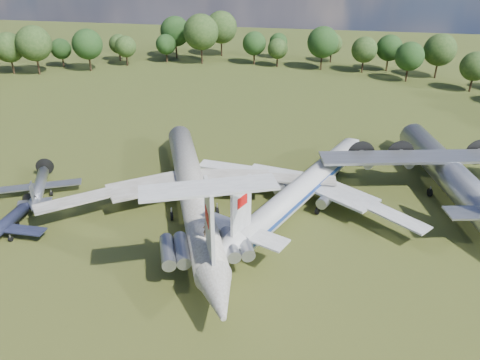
% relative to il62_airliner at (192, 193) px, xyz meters
% --- Properties ---
extents(ground, '(300.00, 300.00, 0.00)m').
position_rel_il62_airliner_xyz_m(ground, '(-3.85, 2.30, -2.67)').
color(ground, '#294416').
rests_on(ground, ground).
extents(il62_airliner, '(59.01, 66.03, 5.34)m').
position_rel_il62_airliner_xyz_m(il62_airliner, '(0.00, 0.00, 0.00)').
color(il62_airliner, silver).
rests_on(il62_airliner, ground).
extents(tu104_jet, '(50.93, 56.98, 4.68)m').
position_rel_il62_airliner_xyz_m(tu104_jet, '(15.32, 3.98, -0.33)').
color(tu104_jet, silver).
rests_on(tu104_jet, ground).
extents(an12_transport, '(45.93, 49.35, 5.57)m').
position_rel_il62_airliner_xyz_m(an12_transport, '(36.15, 11.76, 0.12)').
color(an12_transport, '#A4A7AC').
rests_on(an12_transport, ground).
extents(small_prop_west, '(11.68, 15.82, 2.30)m').
position_rel_il62_airliner_xyz_m(small_prop_west, '(-22.24, -11.34, -1.52)').
color(small_prop_west, '#161B32').
rests_on(small_prop_west, ground).
extents(small_prop_northwest, '(17.47, 19.60, 2.37)m').
position_rel_il62_airliner_xyz_m(small_prop_northwest, '(-23.48, -0.12, -1.48)').
color(small_prop_northwest, '#A5A8AD').
rests_on(small_prop_northwest, ground).
extents(person_on_il62, '(0.81, 0.69, 1.87)m').
position_rel_il62_airliner_xyz_m(person_on_il62, '(5.52, -13.88, 3.61)').
color(person_on_il62, brown).
rests_on(person_on_il62, il62_airliner).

